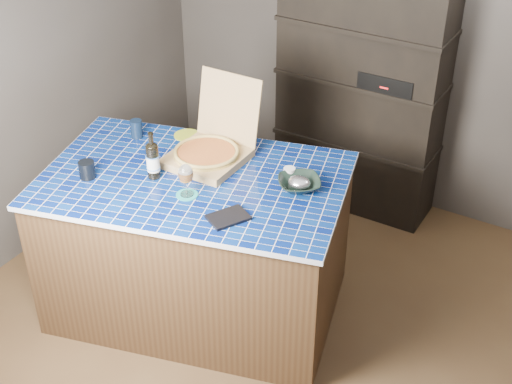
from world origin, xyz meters
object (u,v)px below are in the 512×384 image
Objects in this scene: mead_bottle at (153,160)px; dvd_case at (228,217)px; kitchen_island at (197,244)px; bowl at (299,184)px; wine_glass at (186,174)px; pizza_box at (209,150)px.

mead_bottle reaches higher than dvd_case.
bowl reaches higher than kitchen_island.
mead_bottle is at bearing 167.69° from wine_glass.
pizza_box is 0.37m from mead_bottle.
pizza_box reaches higher than bowl.
wine_glass reaches higher than kitchen_island.
bowl is at bearing 96.71° from dvd_case.
bowl is at bearing 37.35° from wine_glass.
dvd_case is at bearing -111.87° from bowl.
pizza_box is at bearing 84.09° from kitchen_island.
kitchen_island is at bearing 177.02° from dvd_case.
pizza_box is 1.78× the size of mead_bottle.
mead_bottle is 1.39× the size of dvd_case.
dvd_case is at bearing -46.46° from kitchen_island.
bowl is (0.62, -0.00, -0.04)m from pizza_box.
mead_bottle reaches higher than kitchen_island.
wine_glass is 0.81× the size of bowl.
wine_glass is 0.35m from dvd_case.
mead_bottle reaches higher than bowl.
mead_bottle is 0.28m from wine_glass.
mead_bottle is at bearing -157.39° from bowl.
pizza_box reaches higher than dvd_case.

